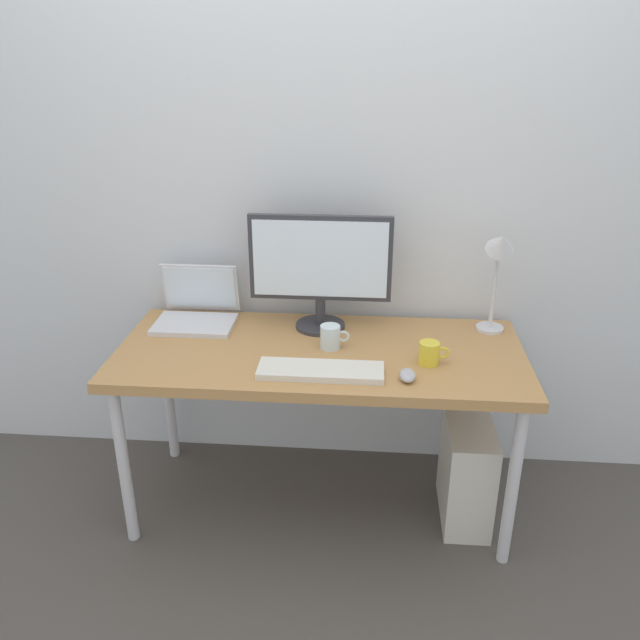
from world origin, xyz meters
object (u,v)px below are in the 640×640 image
Objects in this scene: monitor at (320,265)px; laptop at (197,309)px; keyboard at (321,371)px; computer_tower at (466,471)px; coffee_mug at (430,353)px; mouse at (407,375)px; glass_cup at (331,337)px; desk_lamp at (499,258)px; desk at (320,363)px.

laptop is at bearing 178.18° from monitor.
monitor is 0.47m from keyboard.
coffee_mug is at bearing -163.58° from computer_tower.
laptop reaches higher than mouse.
coffee_mug is (0.38, 0.11, 0.03)m from keyboard.
monitor is 0.55m from coffee_mug.
mouse is at bearing -39.15° from glass_cup.
laptop is 0.98m from coffee_mug.
glass_cup is at bearing 140.85° from mouse.
keyboard is at bearing -95.58° from glass_cup.
mouse is 0.15m from coffee_mug.
mouse is at bearing -129.98° from desk_lamp.
coffee_mug is 0.98× the size of glass_cup.
monitor is at bearing 128.89° from mouse.
monitor reaches higher than glass_cup.
keyboard is at bearing -163.88° from computer_tower.
laptop is 0.60m from glass_cup.
desk_lamp is 0.85m from computer_tower.
keyboard is at bearing -37.20° from laptop.
computer_tower is (0.57, 0.16, -0.51)m from keyboard.
monitor reaches higher than coffee_mug.
monitor reaches higher than desk_lamp.
mouse is (-0.35, -0.42, -0.29)m from desk_lamp.
keyboard is at bearing -164.02° from coffee_mug.
computer_tower is at bearing 16.12° from keyboard.
monitor is at bearing 94.92° from keyboard.
desk is 3.48× the size of keyboard.
mouse is at bearing -33.63° from desk.
laptop is at bearing 142.80° from keyboard.
glass_cup is (-0.63, -0.19, -0.27)m from desk_lamp.
desk is at bearing 167.98° from coffee_mug.
coffee_mug is (0.42, -0.29, -0.22)m from monitor.
mouse is 0.81× the size of glass_cup.
laptop reaches higher than desk.
laptop is 2.89× the size of glass_cup.
mouse reaches higher than desk.
coffee_mug is (0.93, -0.30, -0.02)m from laptop.
desk is 0.38m from monitor.
glass_cup reaches higher than mouse.
computer_tower is at bearing -108.88° from desk_lamp.
coffee_mug reaches higher than keyboard.
desk_lamp reaches higher than computer_tower.
computer_tower is (1.11, -0.25, -0.56)m from laptop.
laptop is at bearing 161.84° from coffee_mug.
monitor is (-0.02, 0.20, 0.33)m from desk.
desk is 0.21m from keyboard.
desk is 14.11× the size of coffee_mug.
monitor is at bearing 158.82° from computer_tower.
monitor reaches higher than keyboard.
computer_tower is at bearing 34.06° from mouse.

